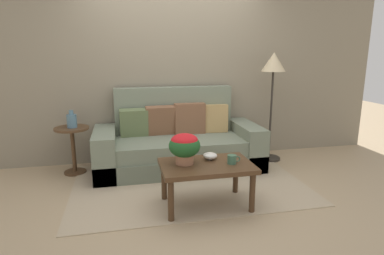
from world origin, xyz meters
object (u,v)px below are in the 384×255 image
couch (178,144)px  snack_bowl (210,156)px  coffee_table (206,170)px  side_table (73,142)px  floor_lamp (273,74)px  potted_plant (185,146)px  coffee_mug (232,159)px  table_vase (72,120)px

couch → snack_bowl: 1.13m
couch → coffee_table: bearing=-86.3°
couch → side_table: (-1.37, 0.06, 0.10)m
floor_lamp → coffee_table: bearing=-135.8°
floor_lamp → potted_plant: 2.03m
couch → potted_plant: 1.23m
couch → coffee_mug: bearing=-75.5°
coffee_table → potted_plant: size_ratio=2.93×
couch → potted_plant: couch is taller
table_vase → snack_bowl: bearing=-37.2°
coffee_mug → table_vase: table_vase is taller
floor_lamp → side_table: bearing=179.6°
potted_plant → snack_bowl: bearing=14.1°
potted_plant → coffee_mug: size_ratio=2.35×
floor_lamp → coffee_mug: floor_lamp is taller
couch → snack_bowl: couch is taller
potted_plant → table_vase: (-1.22, 1.22, 0.06)m
floor_lamp → potted_plant: size_ratio=4.92×
side_table → table_vase: size_ratio=2.76×
potted_plant → coffee_mug: 0.50m
snack_bowl → coffee_table: bearing=-119.9°
floor_lamp → potted_plant: floor_lamp is taller
couch → snack_bowl: size_ratio=14.82×
coffee_mug → table_vase: bearing=141.9°
snack_bowl → table_vase: size_ratio=0.66×
coffee_table → snack_bowl: bearing=60.1°
potted_plant → coffee_mug: (0.47, -0.11, -0.14)m
side_table → potted_plant: potted_plant is taller
potted_plant → snack_bowl: potted_plant is taller
side_table → potted_plant: 1.76m
couch → table_vase: couch is taller
couch → floor_lamp: size_ratio=1.42×
side_table → snack_bowl: side_table is taller
couch → floor_lamp: 1.67m
floor_lamp → couch: bearing=-178.4°
couch → coffee_mug: size_ratio=16.36×
coffee_table → snack_bowl: snack_bowl is taller
floor_lamp → potted_plant: (-1.51, -1.21, -0.61)m
coffee_table → snack_bowl: 0.18m
coffee_mug → snack_bowl: coffee_mug is taller
coffee_mug → potted_plant: bearing=167.2°
coffee_mug → table_vase: (-1.69, 1.33, 0.20)m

